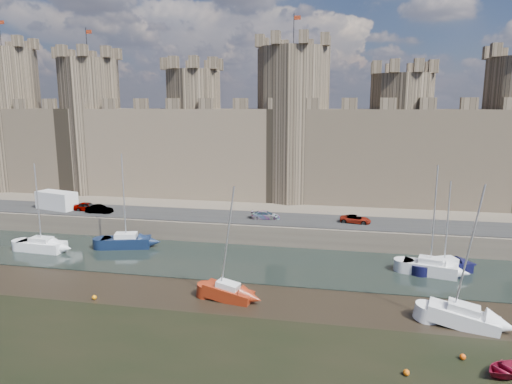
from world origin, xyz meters
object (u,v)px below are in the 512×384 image
sailboat_2 (430,267)px  car_0 (88,207)px  sailboat_4 (228,292)px  car_3 (355,219)px  sailboat_0 (42,245)px  car_2 (266,215)px  van (57,201)px  sailboat_5 (463,316)px  car_1 (99,209)px  sailboat_3 (444,266)px  sailboat_1 (126,241)px

sailboat_2 → car_0: bearing=-178.9°
sailboat_4 → car_3: bearing=70.8°
sailboat_0 → sailboat_2: bearing=4.1°
car_2 → van: 30.01m
car_0 → car_2: car_0 is taller
car_2 → sailboat_5: sailboat_5 is taller
car_1 → sailboat_4: sailboat_4 is taller
car_1 → sailboat_0: sailboat_0 is taller
sailboat_5 → sailboat_3: bearing=99.5°
sailboat_2 → sailboat_0: bearing=-165.5°
van → sailboat_1: size_ratio=0.52×
car_0 → car_3: (36.57, 0.46, -0.11)m
car_0 → van: (-4.84, 0.11, 0.64)m
sailboat_4 → car_2: bearing=100.8°
car_3 → car_0: bearing=97.9°
car_1 → car_3: size_ratio=0.95×
sailboat_2 → van: bearing=-177.8°
sailboat_3 → sailboat_2: bearing=-169.0°
sailboat_2 → sailboat_3: bearing=47.2°
car_1 → car_2: bearing=-87.3°
car_2 → sailboat_5: (19.43, -20.88, -2.24)m
sailboat_2 → sailboat_5: sailboat_5 is taller
car_0 → sailboat_1: size_ratio=0.33×
sailboat_2 → car_2: bearing=165.6°
van → sailboat_4: 35.96m
sailboat_3 → car_0: bearing=146.5°
sailboat_2 → sailboat_3: sailboat_2 is taller
car_3 → van: 41.42m
van → sailboat_1: 16.25m
sailboat_2 → sailboat_4: bearing=-139.0°
car_3 → sailboat_0: bearing=113.7°
car_2 → sailboat_2: (18.81, -9.86, -2.17)m
sailboat_1 → sailboat_5: bearing=-35.9°
car_1 → sailboat_0: size_ratio=0.35×
sailboat_2 → sailboat_4: (-18.71, -9.84, -0.12)m
car_3 → sailboat_3: sailboat_3 is taller
sailboat_5 → sailboat_4: bearing=-169.7°
car_0 → car_3: 36.58m
car_1 → sailboat_2: size_ratio=0.32×
car_0 → car_1: (2.29, -0.92, -0.05)m
van → sailboat_2: size_ratio=0.52×
van → sailboat_0: sailboat_0 is taller
sailboat_3 → sailboat_4: 22.97m
car_1 → sailboat_1: bearing=-132.4°
sailboat_3 → car_1: bearing=147.2°
car_3 → sailboat_3: (8.92, -8.94, -2.28)m
car_1 → sailboat_3: (43.20, -7.55, -2.35)m
car_2 → car_0: bearing=85.4°
sailboat_2 → sailboat_4: 21.15m
car_3 → sailboat_1: (-27.22, -7.70, -2.15)m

